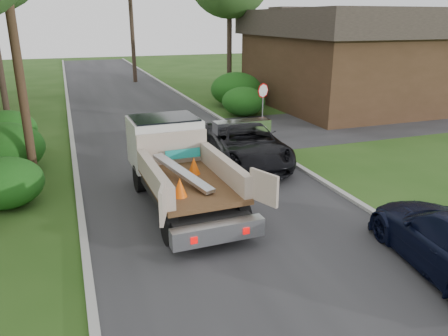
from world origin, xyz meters
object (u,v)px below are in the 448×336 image
stop_sign (263,97)px  black_pickup (245,143)px  flatbed_truck (174,158)px  house_right (340,57)px  utility_pole (13,30)px

stop_sign → black_pickup: size_ratio=0.43×
flatbed_truck → house_right: bearing=38.8°
flatbed_truck → black_pickup: flatbed_truck is taller
house_right → black_pickup: size_ratio=2.23×
house_right → black_pickup: (-10.60, -9.50, -2.35)m
stop_sign → flatbed_truck: 9.44m
house_right → flatbed_truck: 18.62m
stop_sign → black_pickup: bearing=-121.9°
stop_sign → black_pickup: stop_sign is taller
utility_pole → black_pickup: utility_pole is taller
utility_pole → black_pickup: size_ratio=1.72×
utility_pole → house_right: size_ratio=0.77×
stop_sign → flatbed_truck: bearing=-132.0°
utility_pole → flatbed_truck: utility_pole is taller
stop_sign → house_right: house_right is taller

